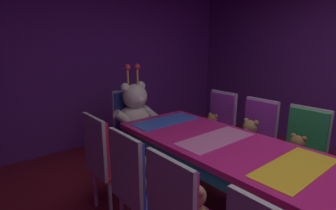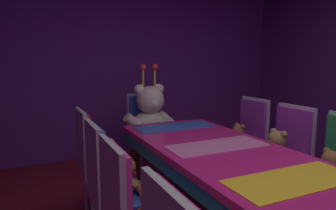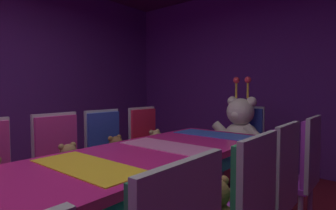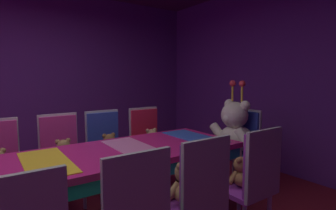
{
  "view_description": "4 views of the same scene",
  "coord_description": "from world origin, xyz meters",
  "px_view_note": "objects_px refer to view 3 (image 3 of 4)",
  "views": [
    {
      "loc": [
        -1.78,
        -0.72,
        1.61
      ],
      "look_at": [
        0.04,
        1.48,
        0.92
      ],
      "focal_mm": 27.72,
      "sensor_mm": 36.0,
      "label": 1
    },
    {
      "loc": [
        -1.28,
        -1.13,
        1.39
      ],
      "look_at": [
        -0.12,
        1.38,
        0.98
      ],
      "focal_mm": 32.42,
      "sensor_mm": 36.0,
      "label": 2
    },
    {
      "loc": [
        1.36,
        -0.9,
        1.19
      ],
      "look_at": [
        -0.18,
        0.97,
        1.05
      ],
      "focal_mm": 28.77,
      "sensor_mm": 36.0,
      "label": 3
    },
    {
      "loc": [
        2.13,
        -0.36,
        1.38
      ],
      "look_at": [
        -0.04,
        1.16,
        1.1
      ],
      "focal_mm": 28.37,
      "sensor_mm": 36.0,
      "label": 4
    }
  ],
  "objects_px": {
    "banquet_table": "(87,180)",
    "chair_left_5": "(147,140)",
    "teddy_left_3": "(69,162)",
    "teddy_left_4": "(116,152)",
    "chair_right_4": "(274,184)",
    "teddy_right_4": "(251,179)",
    "teddy_left_5": "(156,143)",
    "chair_left_4": "(107,148)",
    "chair_left_3": "(60,158)",
    "king_teddy_bear": "(240,128)",
    "teddy_right_3": "(215,209)",
    "teddy_right_5": "(283,165)",
    "chair_right_5": "(302,165)",
    "throne_chair": "(245,138)"
  },
  "relations": [
    {
      "from": "chair_left_4",
      "to": "throne_chair",
      "type": "xyz_separation_m",
      "value": [
        0.84,
        1.47,
        0.0
      ]
    },
    {
      "from": "chair_left_3",
      "to": "king_teddy_bear",
      "type": "xyz_separation_m",
      "value": [
        0.85,
        1.81,
        0.15
      ]
    },
    {
      "from": "banquet_table",
      "to": "chair_left_5",
      "type": "xyz_separation_m",
      "value": [
        -0.83,
        1.36,
        -0.06
      ]
    },
    {
      "from": "banquet_table",
      "to": "teddy_left_3",
      "type": "xyz_separation_m",
      "value": [
        -0.71,
        0.29,
        -0.08
      ]
    },
    {
      "from": "teddy_left_3",
      "to": "teddy_right_3",
      "type": "xyz_separation_m",
      "value": [
        1.4,
        -0.0,
        0.0
      ]
    },
    {
      "from": "teddy_left_3",
      "to": "chair_left_4",
      "type": "height_order",
      "value": "chair_left_4"
    },
    {
      "from": "teddy_left_4",
      "to": "teddy_right_3",
      "type": "relative_size",
      "value": 0.99
    },
    {
      "from": "chair_left_4",
      "to": "chair_left_5",
      "type": "xyz_separation_m",
      "value": [
        0.02,
        0.56,
        0.0
      ]
    },
    {
      "from": "teddy_left_3",
      "to": "teddy_left_5",
      "type": "height_order",
      "value": "teddy_left_3"
    },
    {
      "from": "teddy_left_5",
      "to": "chair_left_4",
      "type": "bearing_deg",
      "value": -105.91
    },
    {
      "from": "chair_left_3",
      "to": "chair_right_4",
      "type": "height_order",
      "value": "same"
    },
    {
      "from": "teddy_right_5",
      "to": "teddy_left_3",
      "type": "bearing_deg",
      "value": 37.83
    },
    {
      "from": "chair_left_5",
      "to": "chair_right_5",
      "type": "xyz_separation_m",
      "value": [
        1.67,
        0.03,
        0.0
      ]
    },
    {
      "from": "teddy_right_5",
      "to": "teddy_right_4",
      "type": "bearing_deg",
      "value": 86.68
    },
    {
      "from": "banquet_table",
      "to": "king_teddy_bear",
      "type": "relative_size",
      "value": 3.9
    },
    {
      "from": "teddy_left_3",
      "to": "chair_right_4",
      "type": "relative_size",
      "value": 0.3
    },
    {
      "from": "teddy_left_4",
      "to": "chair_right_5",
      "type": "relative_size",
      "value": 0.3
    },
    {
      "from": "teddy_right_4",
      "to": "chair_right_4",
      "type": "bearing_deg",
      "value": -180.0
    },
    {
      "from": "chair_right_4",
      "to": "teddy_right_4",
      "type": "xyz_separation_m",
      "value": [
        -0.15,
        -0.0,
        0.0
      ]
    },
    {
      "from": "chair_left_4",
      "to": "chair_right_4",
      "type": "relative_size",
      "value": 1.0
    },
    {
      "from": "teddy_right_4",
      "to": "chair_right_5",
      "type": "height_order",
      "value": "chair_right_5"
    },
    {
      "from": "teddy_right_5",
      "to": "chair_right_4",
      "type": "bearing_deg",
      "value": 101.09
    },
    {
      "from": "teddy_right_4",
      "to": "king_teddy_bear",
      "type": "distance_m",
      "value": 1.46
    },
    {
      "from": "teddy_left_3",
      "to": "chair_left_5",
      "type": "bearing_deg",
      "value": 96.44
    },
    {
      "from": "teddy_left_5",
      "to": "teddy_right_5",
      "type": "height_order",
      "value": "teddy_left_5"
    },
    {
      "from": "teddy_right_4",
      "to": "chair_right_5",
      "type": "distance_m",
      "value": 0.6
    },
    {
      "from": "chair_left_5",
      "to": "teddy_right_5",
      "type": "bearing_deg",
      "value": 0.97
    },
    {
      "from": "chair_left_4",
      "to": "chair_right_5",
      "type": "distance_m",
      "value": 1.79
    },
    {
      "from": "chair_right_5",
      "to": "throne_chair",
      "type": "bearing_deg",
      "value": -46.15
    },
    {
      "from": "chair_right_4",
      "to": "king_teddy_bear",
      "type": "bearing_deg",
      "value": -57.61
    },
    {
      "from": "banquet_table",
      "to": "chair_left_4",
      "type": "bearing_deg",
      "value": 136.52
    },
    {
      "from": "chair_left_4",
      "to": "chair_right_4",
      "type": "bearing_deg",
      "value": 0.45
    },
    {
      "from": "chair_right_5",
      "to": "teddy_left_3",
      "type": "bearing_deg",
      "value": 35.2
    },
    {
      "from": "teddy_right_3",
      "to": "teddy_right_5",
      "type": "distance_m",
      "value": 1.1
    },
    {
      "from": "banquet_table",
      "to": "chair_right_4",
      "type": "relative_size",
      "value": 3.51
    },
    {
      "from": "chair_left_5",
      "to": "teddy_right_4",
      "type": "bearing_deg",
      "value": -20.19
    },
    {
      "from": "teddy_left_5",
      "to": "chair_right_5",
      "type": "distance_m",
      "value": 1.53
    },
    {
      "from": "banquet_table",
      "to": "chair_left_5",
      "type": "distance_m",
      "value": 1.6
    },
    {
      "from": "chair_left_3",
      "to": "throne_chair",
      "type": "bearing_deg",
      "value": 66.75
    },
    {
      "from": "banquet_table",
      "to": "teddy_right_4",
      "type": "bearing_deg",
      "value": 50.45
    },
    {
      "from": "teddy_left_4",
      "to": "teddy_left_3",
      "type": "bearing_deg",
      "value": -90.61
    },
    {
      "from": "teddy_left_4",
      "to": "throne_chair",
      "type": "bearing_deg",
      "value": 64.56
    },
    {
      "from": "chair_left_5",
      "to": "king_teddy_bear",
      "type": "height_order",
      "value": "king_teddy_bear"
    },
    {
      "from": "chair_left_5",
      "to": "chair_right_4",
      "type": "relative_size",
      "value": 1.0
    },
    {
      "from": "throne_chair",
      "to": "teddy_left_4",
      "type": "bearing_deg",
      "value": -25.44
    },
    {
      "from": "teddy_left_3",
      "to": "teddy_right_3",
      "type": "distance_m",
      "value": 1.4
    },
    {
      "from": "banquet_table",
      "to": "chair_right_5",
      "type": "bearing_deg",
      "value": 58.64
    },
    {
      "from": "teddy_right_3",
      "to": "throne_chair",
      "type": "xyz_separation_m",
      "value": [
        -0.69,
        1.98,
        0.02
      ]
    },
    {
      "from": "teddy_left_3",
      "to": "chair_left_5",
      "type": "relative_size",
      "value": 0.3
    },
    {
      "from": "chair_left_4",
      "to": "teddy_right_5",
      "type": "distance_m",
      "value": 1.66
    }
  ]
}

